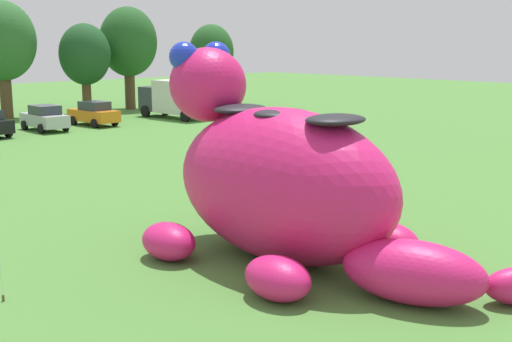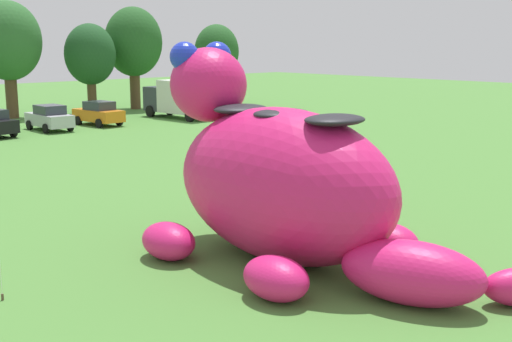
{
  "view_description": "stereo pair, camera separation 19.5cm",
  "coord_description": "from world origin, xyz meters",
  "px_view_note": "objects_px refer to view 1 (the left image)",
  "views": [
    {
      "loc": [
        -13.54,
        -12.63,
        5.89
      ],
      "look_at": [
        -0.86,
        0.5,
        2.32
      ],
      "focal_mm": 46.58,
      "sensor_mm": 36.0,
      "label": 1
    },
    {
      "loc": [
        -13.4,
        -12.77,
        5.89
      ],
      "look_at": [
        -0.86,
        0.5,
        2.32
      ],
      "focal_mm": 46.58,
      "sensor_mm": 36.0,
      "label": 2
    }
  ],
  "objects_px": {
    "giant_inflatable_creature": "(283,182)",
    "car_orange": "(94,113)",
    "car_silver": "(45,118)",
    "box_truck": "(175,98)"
  },
  "relations": [
    {
      "from": "giant_inflatable_creature",
      "to": "car_orange",
      "type": "bearing_deg",
      "value": 68.55
    },
    {
      "from": "car_silver",
      "to": "giant_inflatable_creature",
      "type": "bearing_deg",
      "value": -104.86
    },
    {
      "from": "giant_inflatable_creature",
      "to": "box_truck",
      "type": "relative_size",
      "value": 1.76
    },
    {
      "from": "car_silver",
      "to": "box_truck",
      "type": "distance_m",
      "value": 10.8
    },
    {
      "from": "car_silver",
      "to": "box_truck",
      "type": "height_order",
      "value": "box_truck"
    },
    {
      "from": "giant_inflatable_creature",
      "to": "car_silver",
      "type": "relative_size",
      "value": 2.77
    },
    {
      "from": "car_silver",
      "to": "car_orange",
      "type": "bearing_deg",
      "value": 3.37
    },
    {
      "from": "car_silver",
      "to": "box_truck",
      "type": "relative_size",
      "value": 0.63
    },
    {
      "from": "giant_inflatable_creature",
      "to": "car_silver",
      "type": "height_order",
      "value": "giant_inflatable_creature"
    },
    {
      "from": "giant_inflatable_creature",
      "to": "box_truck",
      "type": "distance_m",
      "value": 34.74
    }
  ]
}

